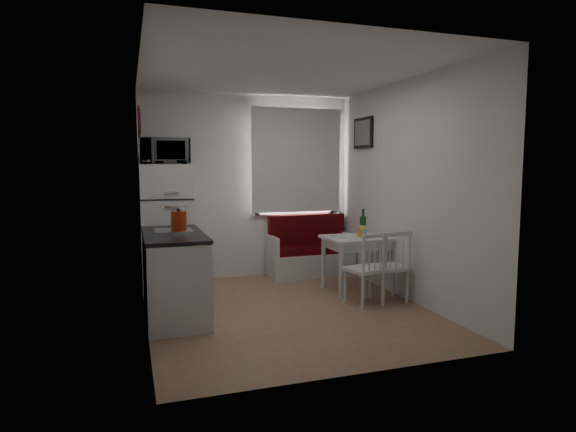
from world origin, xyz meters
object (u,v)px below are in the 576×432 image
Objects in this scene: bench at (310,256)px; chair_left at (368,261)px; microwave at (165,151)px; kitchen_counter at (174,274)px; kettle at (179,222)px; chair_right at (393,259)px; dining_table at (361,242)px; wine_bottle at (363,222)px; fridge at (166,227)px.

bench is 1.66m from chair_left.
microwave reaches higher than bench.
kitchen_counter is 5.20× the size of kettle.
microwave is (-2.11, 1.48, 1.26)m from chair_left.
kitchen_counter is 2.90× the size of chair_right.
kitchen_counter reaches higher than dining_table.
microwave reaches higher than wine_bottle.
kitchen_counter is 2.47m from bench.
fridge reaches higher than kitchen_counter.
chair_right is at bearing -6.76° from kitchen_counter.
microwave is 1.49m from kettle.
microwave reaches higher than chair_right.
dining_table is 2.41m from kettle.
bench is 1.13m from wine_bottle.
chair_left is at bearing -7.74° from kitchen_counter.
bench is 1.09m from dining_table.
chair_left is 0.30× the size of fridge.
wine_bottle is at bearing -66.17° from bench.
kettle is 2.47m from wine_bottle.
chair_right is 0.28× the size of fridge.
kitchen_counter is 1.41× the size of dining_table.
kitchen_counter is 0.58m from kettle.
fridge is 2.71× the size of microwave.
chair_right reaches higher than chair_left.
bench is at bearing 113.83° from wine_bottle.
chair_left is 2.63m from fridge.
bench is 1.71m from chair_right.
bench is 2.53m from microwave.
kettle is 0.73× the size of wine_bottle.
chair_left is at bearing 179.70° from chair_right.
wine_bottle is at bearing 13.01° from kettle.
bench is at bearing 4.45° from microwave.
chair_right is 1.79× the size of kettle.
dining_table is 1.57× the size of microwave.
kitchen_counter is at bearing -90.90° from fridge.
fridge reaches higher than chair_left.
chair_left is 1.05× the size of chair_right.
fridge is (-2.36, 0.88, 0.19)m from dining_table.
microwave is (-2.36, 0.83, 1.16)m from dining_table.
chair_left is at bearing -112.82° from wine_bottle.
chair_left is 0.32m from chair_right.
chair_left is at bearing -87.46° from bench.
microwave is at bearing 91.34° from kettle.
chair_right is at bearing -90.00° from wine_bottle.
microwave is 2.35× the size of kettle.
kettle is (-2.01, -1.44, 0.74)m from bench.
wine_bottle is at bearing -16.66° from microwave.
kettle is (0.03, -1.28, -0.75)m from microwave.
dining_table is 3.70× the size of kettle.
kitchen_counter is at bearing 157.18° from chair_left.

